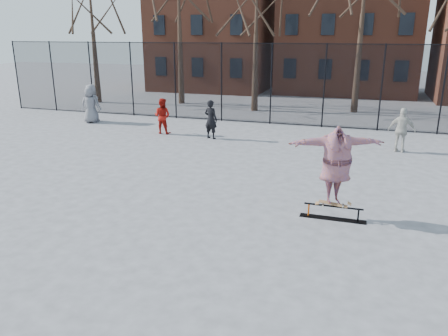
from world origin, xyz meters
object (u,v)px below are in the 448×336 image
(bystander_grey, at_px, (90,105))
(bystander_black, at_px, (211,119))
(skateboard, at_px, (333,204))
(bystander_white, at_px, (402,130))
(bystander_red, at_px, (162,116))
(bystander_extra, at_px, (92,103))
(skater, at_px, (336,165))
(skate_rail, at_px, (333,214))

(bystander_grey, bearing_deg, bystander_black, 144.67)
(skateboard, xyz_separation_m, bystander_white, (1.97, 7.40, 0.46))
(bystander_black, relative_size, bystander_red, 1.05)
(bystander_black, bearing_deg, bystander_grey, 2.70)
(bystander_red, distance_m, bystander_extra, 4.93)
(bystander_grey, xyz_separation_m, bystander_red, (4.63, -1.15, -0.10))
(bystander_black, relative_size, bystander_white, 0.99)
(skater, distance_m, bystander_extra, 15.78)
(bystander_black, bearing_deg, skate_rail, 142.76)
(skate_rail, relative_size, bystander_extra, 0.84)
(bystander_red, xyz_separation_m, bystander_extra, (-4.71, 1.45, 0.15))
(skate_rail, xyz_separation_m, skateboard, (-0.01, 0.00, 0.26))
(bystander_white, height_order, bystander_extra, bystander_extra)
(bystander_grey, bearing_deg, bystander_extra, -99.27)
(bystander_grey, bearing_deg, skater, 122.06)
(bystander_grey, relative_size, bystander_red, 1.12)
(skate_rail, height_order, skateboard, skateboard)
(bystander_red, bearing_deg, bystander_white, -179.35)
(bystander_red, height_order, bystander_white, bystander_white)
(skate_rail, relative_size, bystander_black, 0.96)
(skate_rail, height_order, bystander_extra, bystander_extra)
(skateboard, xyz_separation_m, bystander_red, (-8.24, 7.55, 0.41))
(skater, height_order, bystander_red, skater)
(bystander_grey, xyz_separation_m, bystander_black, (7.09, -1.44, -0.06))
(skateboard, bearing_deg, bystander_grey, 145.95)
(skateboard, xyz_separation_m, skater, (0.00, 0.00, 1.00))
(bystander_black, xyz_separation_m, bystander_extra, (-7.16, 1.73, 0.12))
(bystander_red, bearing_deg, bystander_extra, -15.66)
(bystander_grey, height_order, bystander_white, bystander_grey)
(skateboard, distance_m, bystander_grey, 15.55)
(skater, distance_m, bystander_black, 9.31)
(bystander_red, relative_size, bystander_extra, 0.84)
(bystander_red, bearing_deg, skate_rail, 139.03)
(skate_rail, bearing_deg, bystander_extra, 145.24)
(skateboard, height_order, bystander_red, bystander_red)
(bystander_black, relative_size, bystander_extra, 0.88)
(skate_rail, height_order, bystander_white, bystander_white)
(skateboard, bearing_deg, bystander_white, 75.09)
(bystander_white, bearing_deg, bystander_grey, 7.51)
(skateboard, xyz_separation_m, bystander_grey, (-12.88, 8.70, 0.50))
(bystander_red, distance_m, bystander_white, 10.22)
(skater, distance_m, bystander_grey, 15.55)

